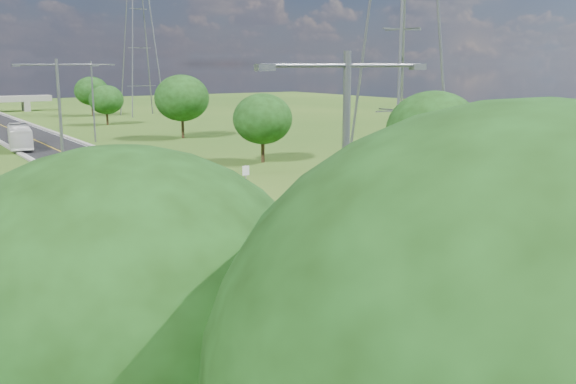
{
  "coord_description": "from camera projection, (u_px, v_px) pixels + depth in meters",
  "views": [
    {
      "loc": [
        -17.36,
        -2.44,
        9.64
      ],
      "look_at": [
        0.71,
        25.4,
        3.0
      ],
      "focal_mm": 40.0,
      "sensor_mm": 36.0,
      "label": 1
    }
  ],
  "objects": [
    {
      "name": "ground",
      "position": [
        89.0,
        165.0,
        62.51
      ],
      "size": [
        260.0,
        260.0,
        0.0
      ],
      "primitive_type": "plane",
      "color": "#264B15",
      "rests_on": "ground"
    },
    {
      "name": "road",
      "position": [
        72.0,
        157.0,
        67.44
      ],
      "size": [
        8.0,
        150.0,
        0.06
      ],
      "primitive_type": "cube",
      "color": "black",
      "rests_on": "ground"
    },
    {
      "name": "curb_left",
      "position": [
        30.0,
        159.0,
        65.15
      ],
      "size": [
        0.5,
        150.0,
        0.22
      ],
      "primitive_type": "cube",
      "color": "gray",
      "rests_on": "ground"
    },
    {
      "name": "curb_right",
      "position": [
        112.0,
        153.0,
        69.69
      ],
      "size": [
        0.5,
        150.0,
        0.22
      ],
      "primitive_type": "cube",
      "color": "gray",
      "rests_on": "ground"
    },
    {
      "name": "speed_limit_sign",
      "position": [
        246.0,
        176.0,
        46.87
      ],
      "size": [
        0.55,
        0.09,
        2.4
      ],
      "color": "slate",
      "rests_on": "ground"
    },
    {
      "name": "streetlight_near_left",
      "position": [
        345.0,
        193.0,
        18.66
      ],
      "size": [
        5.9,
        0.25,
        10.0
      ],
      "color": "slate",
      "rests_on": "ground"
    },
    {
      "name": "streetlight_mid_left",
      "position": [
        60.0,
        117.0,
        45.8
      ],
      "size": [
        5.9,
        0.25,
        10.0
      ],
      "color": "slate",
      "rests_on": "ground"
    },
    {
      "name": "streetlight_far_right",
      "position": [
        93.0,
        94.0,
        79.35
      ],
      "size": [
        5.9,
        0.25,
        10.0
      ],
      "color": "slate",
      "rests_on": "ground"
    },
    {
      "name": "power_tower_near",
      "position": [
        403.0,
        12.0,
        55.06
      ],
      "size": [
        9.0,
        6.4,
        28.0
      ],
      "color": "slate",
      "rests_on": "ground"
    },
    {
      "name": "power_tower_far",
      "position": [
        139.0,
        40.0,
        118.88
      ],
      "size": [
        9.0,
        6.4,
        28.0
      ],
      "color": "slate",
      "rests_on": "ground"
    },
    {
      "name": "tree_la",
      "position": [
        125.0,
        318.0,
        11.23
      ],
      "size": [
        7.14,
        7.14,
        8.3
      ],
      "color": "black",
      "rests_on": "ground"
    },
    {
      "name": "tree_lf",
      "position": [
        528.0,
        379.0,
        7.78
      ],
      "size": [
        7.98,
        7.98,
        9.28
      ],
      "color": "black",
      "rests_on": "ground"
    },
    {
      "name": "tree_rb",
      "position": [
        433.0,
        131.0,
        45.41
      ],
      "size": [
        6.72,
        6.72,
        7.82
      ],
      "color": "black",
      "rests_on": "ground"
    },
    {
      "name": "tree_rc",
      "position": [
        263.0,
        119.0,
        63.09
      ],
      "size": [
        5.88,
        5.88,
        6.84
      ],
      "color": "black",
      "rests_on": "ground"
    },
    {
      "name": "tree_rd",
      "position": [
        182.0,
        98.0,
        83.71
      ],
      "size": [
        7.14,
        7.14,
        8.3
      ],
      "color": "black",
      "rests_on": "ground"
    },
    {
      "name": "tree_re",
      "position": [
        106.0,
        100.0,
        102.36
      ],
      "size": [
        5.46,
        5.46,
        6.35
      ],
      "color": "black",
      "rests_on": "ground"
    },
    {
      "name": "tree_rf",
      "position": [
        91.0,
        91.0,
        120.56
      ],
      "size": [
        6.3,
        6.3,
        7.33
      ],
      "color": "black",
      "rests_on": "ground"
    },
    {
      "name": "bus_outbound",
      "position": [
        188.0,
        179.0,
        45.96
      ],
      "size": [
        3.52,
        10.91,
        2.99
      ],
      "primitive_type": "imported",
      "rotation": [
        0.0,
        0.0,
        3.05
      ],
      "color": "white",
      "rests_on": "road"
    },
    {
      "name": "bus_inbound",
      "position": [
        20.0,
        137.0,
        73.83
      ],
      "size": [
        3.69,
        10.07,
        2.74
      ],
      "primitive_type": "imported",
      "rotation": [
        0.0,
        0.0,
        -0.14
      ],
      "color": "white",
      "rests_on": "road"
    }
  ]
}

